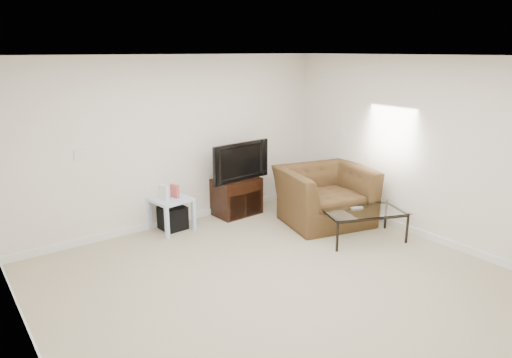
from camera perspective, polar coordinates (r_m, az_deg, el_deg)
floor at (r=5.26m, az=3.42°, el=-13.32°), size 5.00×5.00×0.00m
ceiling at (r=4.59m, az=3.95°, el=15.07°), size 5.00×5.00×0.00m
wall_back at (r=6.83m, az=-9.91°, el=4.56°), size 5.00×0.02×2.50m
wall_left at (r=3.78m, az=-27.10°, el=-6.27°), size 0.02×5.00×2.50m
wall_right at (r=6.62m, az=20.58°, el=3.42°), size 0.02×5.00×2.50m
plate_back at (r=6.34m, az=-21.24°, el=2.84°), size 0.12×0.02×0.12m
plate_right_switch at (r=7.58m, az=10.44°, el=5.65°), size 0.02×0.09×0.13m
plate_right_outlet at (r=7.61m, az=11.72°, el=-1.76°), size 0.02×0.08×0.12m
tv_stand at (r=7.32m, az=-2.47°, el=-2.18°), size 0.73×0.53×0.59m
dvd_player at (r=7.23m, az=-2.30°, el=-0.77°), size 0.40×0.29×0.05m
television at (r=7.13m, az=-2.39°, el=2.33°), size 0.99×0.27×0.60m
side_table at (r=6.80m, az=-10.52°, el=-4.31°), size 0.58×0.58×0.49m
subwoofer at (r=6.86m, az=-10.37°, el=-4.77°), size 0.37×0.37×0.34m
game_console at (r=6.61m, az=-11.46°, el=-1.69°), size 0.09×0.17×0.22m
game_case at (r=6.71m, az=-10.13°, el=-1.49°), size 0.09×0.15×0.19m
recliner at (r=6.99m, az=8.64°, el=-0.90°), size 1.46×1.13×1.14m
coffee_table at (r=6.54m, az=13.25°, el=-5.56°), size 1.27×0.99×0.44m
remote at (r=6.49m, az=12.49°, el=-3.53°), size 0.18×0.11×0.02m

